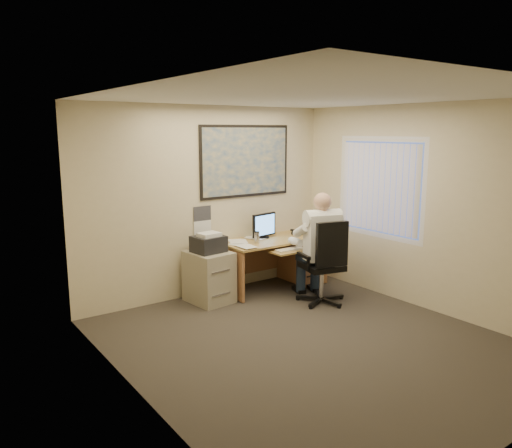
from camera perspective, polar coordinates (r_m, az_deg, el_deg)
room_shell at (r=5.38m, az=6.66°, el=-0.13°), size 4.00×4.50×2.70m
desk at (r=7.77m, az=3.81°, el=-3.62°), size 1.60×0.97×1.12m
world_map at (r=7.45m, az=-1.18°, el=7.19°), size 1.56×0.03×1.06m
wall_calendar at (r=7.16m, az=-6.14°, el=0.38°), size 0.28×0.01×0.42m
window_blinds at (r=7.31m, az=13.93°, el=4.06°), size 0.06×1.40×1.30m
filing_cabinet at (r=6.95m, az=-5.39°, el=-5.51°), size 0.57×0.66×0.98m
office_chair at (r=6.95m, az=7.88°, el=-6.23°), size 0.84×0.84×1.17m
person at (r=6.89m, az=7.41°, el=-2.74°), size 0.89×1.07×1.53m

